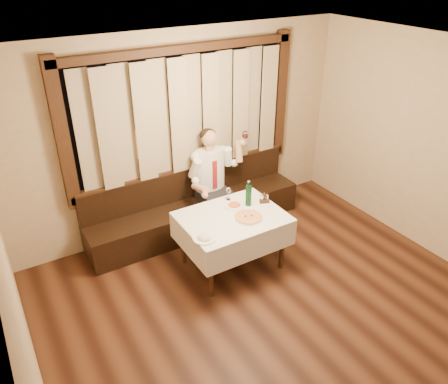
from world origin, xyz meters
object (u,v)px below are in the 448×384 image
green_bottle (249,195)px  banquette (195,210)px  pizza (248,217)px  pasta_red (234,204)px  dining_table (232,223)px  seated_man (213,174)px  pasta_cream (204,236)px  cruet_caddy (264,199)px

green_bottle → banquette: bearing=109.2°
pizza → pasta_red: (0.00, 0.33, 0.02)m
dining_table → seated_man: seated_man is taller
pasta_cream → green_bottle: (0.85, 0.37, 0.11)m
banquette → pasta_cream: bearing=-112.6°
dining_table → green_bottle: bearing=20.8°
pasta_red → seated_man: 0.76m
pasta_red → green_bottle: size_ratio=0.72×
green_bottle → cruet_caddy: (0.21, -0.05, -0.10)m
pizza → pasta_red: 0.33m
seated_man → green_bottle: bearing=-85.9°
banquette → pasta_cream: 1.46m
banquette → green_bottle: bearing=-70.8°
pasta_cream → cruet_caddy: 1.11m
banquette → dining_table: (0.00, -1.02, 0.34)m
seated_man → pasta_red: bearing=-98.6°
dining_table → pasta_red: (0.15, 0.19, 0.14)m
banquette → dining_table: 1.08m
pasta_red → pizza: bearing=-90.4°
pasta_red → seated_man: seated_man is taller
cruet_caddy → dining_table: bearing=-149.8°
banquette → cruet_caddy: (0.53, -0.96, 0.49)m
dining_table → cruet_caddy: cruet_caddy is taller
dining_table → pasta_cream: 0.60m
banquette → seated_man: 0.62m
pasta_red → seated_man: bearing=81.4°
pasta_red → green_bottle: (0.17, -0.07, 0.11)m
banquette → pizza: (0.14, -1.17, 0.46)m
dining_table → pizza: size_ratio=3.57×
seated_man → pizza: bearing=-96.1°
pasta_red → green_bottle: 0.22m
green_bottle → cruet_caddy: size_ratio=2.54×
cruet_caddy → pasta_cream: bearing=-140.3°
green_bottle → cruet_caddy: 0.24m
banquette → green_bottle: (0.32, -0.90, 0.59)m
dining_table → green_bottle: green_bottle is taller
banquette → pasta_red: 0.98m
pasta_cream → cruet_caddy: cruet_caddy is taller
pizza → seated_man: 1.08m
pizza → dining_table: bearing=135.2°
pasta_red → seated_man: size_ratio=0.17×
dining_table → green_bottle: size_ratio=3.63×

